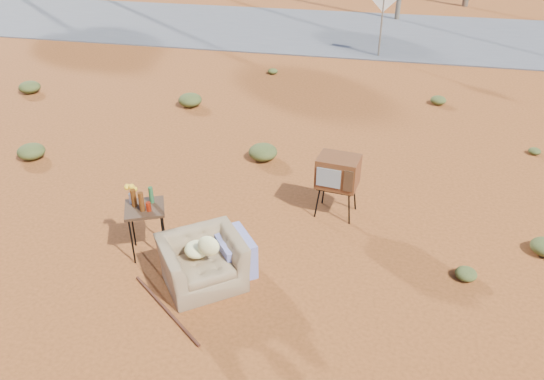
# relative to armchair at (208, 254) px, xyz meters

# --- Properties ---
(ground) EXTENTS (140.00, 140.00, 0.00)m
(ground) POSITION_rel_armchair_xyz_m (0.37, -0.09, -0.45)
(ground) COLOR #97491E
(ground) RESTS_ON ground
(highway) EXTENTS (140.00, 7.00, 0.04)m
(highway) POSITION_rel_armchair_xyz_m (0.37, 14.91, -0.43)
(highway) COLOR #565659
(highway) RESTS_ON ground
(armchair) EXTENTS (1.41, 1.44, 0.97)m
(armchair) POSITION_rel_armchair_xyz_m (0.00, 0.00, 0.00)
(armchair) COLOR olive
(armchair) RESTS_ON ground
(tv_unit) EXTENTS (0.74, 0.63, 1.08)m
(tv_unit) POSITION_rel_armchair_xyz_m (1.57, 2.16, 0.35)
(tv_unit) COLOR black
(tv_unit) RESTS_ON ground
(side_table) EXTENTS (0.76, 0.76, 1.15)m
(side_table) POSITION_rel_armchair_xyz_m (-1.16, 0.44, 0.40)
(side_table) COLOR #382014
(side_table) RESTS_ON ground
(rusty_bar) EXTENTS (1.34, 1.08, 0.04)m
(rusty_bar) POSITION_rel_armchair_xyz_m (-0.38, -0.74, -0.43)
(rusty_bar) COLOR #4E2114
(rusty_bar) RESTS_ON ground
(road_sign) EXTENTS (0.78, 0.06, 2.19)m
(road_sign) POSITION_rel_armchair_xyz_m (1.87, 11.91, 1.05)
(road_sign) COLOR brown
(road_sign) RESTS_ON ground
(scrub_patch) EXTENTS (17.49, 8.07, 0.33)m
(scrub_patch) POSITION_rel_armchair_xyz_m (-0.46, 4.32, -0.31)
(scrub_patch) COLOR #444D21
(scrub_patch) RESTS_ON ground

